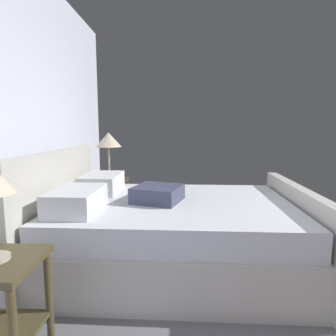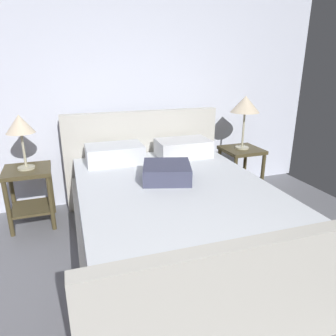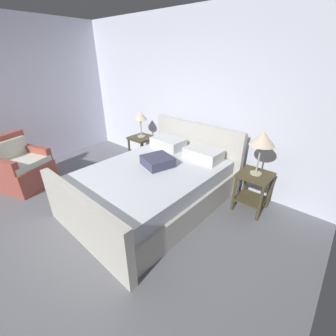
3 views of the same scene
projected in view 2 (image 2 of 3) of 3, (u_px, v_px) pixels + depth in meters
wall_back at (102, 80)px, 3.45m from camera, size 5.36×0.12×2.78m
bed at (173, 214)px, 2.72m from camera, size 1.80×2.37×1.07m
nightstand_right at (241, 164)px, 3.82m from camera, size 0.44×0.44×0.60m
table_lamp_right at (245, 105)px, 3.59m from camera, size 0.33×0.33×0.62m
nightstand_left at (30, 187)px, 3.12m from camera, size 0.44×0.44×0.60m
table_lamp_left at (20, 126)px, 2.92m from camera, size 0.26×0.26×0.53m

